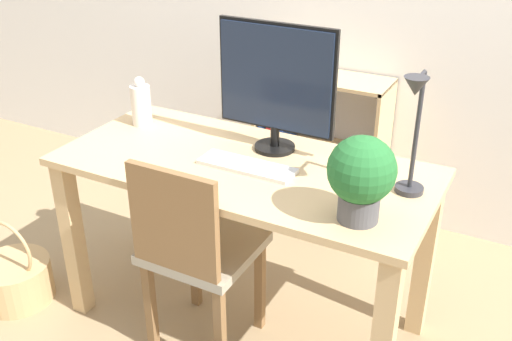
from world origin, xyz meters
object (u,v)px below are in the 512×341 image
vase (141,104)px  chair (195,249)px  desk_lamp (414,125)px  monitor (276,82)px  potted_plant (361,175)px  basket (15,279)px  bookshelf (299,147)px  keyboard (247,166)px

vase → chair: size_ratio=0.25×
desk_lamp → monitor: bearing=165.0°
vase → desk_lamp: desk_lamp is taller
monitor → chair: size_ratio=0.58×
desk_lamp → potted_plant: 0.25m
vase → basket: (-0.41, -0.50, -0.75)m
potted_plant → chair: bearing=-174.8°
monitor → bookshelf: (-0.25, 0.81, -0.66)m
monitor → desk_lamp: (0.57, -0.15, -0.01)m
monitor → basket: bearing=-152.4°
vase → chair: 0.73m
keyboard → vase: vase is taller
chair → bookshelf: 1.24m
desk_lamp → chair: bearing=-159.6°
chair → vase: bearing=150.0°
potted_plant → basket: (-1.52, -0.18, -0.82)m
basket → keyboard: bearing=18.3°
monitor → potted_plant: bearing=-37.1°
desk_lamp → bookshelf: (-0.82, 0.97, -0.65)m
monitor → keyboard: bearing=-94.5°
monitor → desk_lamp: monitor is taller
monitor → chair: monitor is taller
monitor → desk_lamp: size_ratio=1.14×
monitor → vase: 0.66m
bookshelf → desk_lamp: bearing=-49.6°
potted_plant → chair: potted_plant is taller
desk_lamp → basket: bearing=-166.4°
chair → basket: (-0.91, -0.13, -0.38)m
potted_plant → bookshelf: bearing=121.7°
vase → basket: size_ratio=0.53×
basket → potted_plant: bearing=6.9°
chair → basket: bearing=-165.5°
vase → potted_plant: size_ratio=0.75×
monitor → bookshelf: bearing=106.9°
chair → desk_lamp: bearing=26.9°
monitor → vase: bearing=-176.1°
monitor → basket: monitor is taller
basket → chair: bearing=8.1°
chair → keyboard: bearing=68.3°
keyboard → desk_lamp: 0.65m
monitor → potted_plant: (0.48, -0.36, -0.12)m
monitor → potted_plant: monitor is taller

